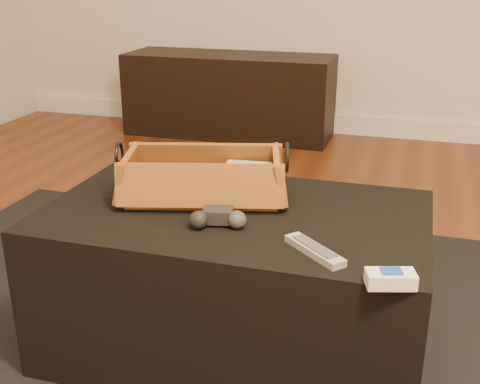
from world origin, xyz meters
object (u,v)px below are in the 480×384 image
(tv_remote, at_px, (195,190))
(wicker_basket, at_px, (203,180))
(ottoman, at_px, (235,280))
(silver_remote, at_px, (314,250))
(game_controller, at_px, (218,218))
(cream_gadget, at_px, (391,279))
(media_cabinet, at_px, (229,95))

(tv_remote, relative_size, wicker_basket, 0.48)
(ottoman, distance_m, silver_remote, 0.38)
(tv_remote, height_order, game_controller, game_controller)
(cream_gadget, bearing_deg, media_cabinet, 114.45)
(media_cabinet, height_order, silver_remote, media_cabinet)
(tv_remote, xyz_separation_m, wicker_basket, (0.02, 0.02, 0.03))
(tv_remote, relative_size, silver_remote, 1.54)
(media_cabinet, height_order, cream_gadget, media_cabinet)
(ottoman, relative_size, tv_remote, 4.16)
(wicker_basket, bearing_deg, cream_gadget, -33.62)
(ottoman, height_order, game_controller, game_controller)
(ottoman, xyz_separation_m, game_controller, (-0.01, -0.12, 0.23))
(game_controller, height_order, cream_gadget, game_controller)
(tv_remote, relative_size, game_controller, 1.63)
(game_controller, bearing_deg, wicker_basket, 120.13)
(media_cabinet, height_order, tv_remote, media_cabinet)
(media_cabinet, xyz_separation_m, ottoman, (0.73, -2.24, -0.03))
(silver_remote, bearing_deg, ottoman, 141.77)
(tv_remote, distance_m, cream_gadget, 0.64)
(tv_remote, height_order, silver_remote, tv_remote)
(tv_remote, xyz_separation_m, silver_remote, (0.37, -0.23, -0.02))
(ottoman, bearing_deg, wicker_basket, 151.91)
(tv_remote, bearing_deg, game_controller, -72.98)
(ottoman, relative_size, game_controller, 6.76)
(tv_remote, bearing_deg, cream_gadget, -52.12)
(ottoman, height_order, silver_remote, silver_remote)
(wicker_basket, relative_size, silver_remote, 3.20)
(media_cabinet, xyz_separation_m, tv_remote, (0.61, -2.20, 0.20))
(media_cabinet, bearing_deg, cream_gadget, -65.55)
(media_cabinet, xyz_separation_m, wicker_basket, (0.62, -2.18, 0.23))
(ottoman, bearing_deg, tv_remote, 164.31)
(ottoman, bearing_deg, cream_gadget, -34.96)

